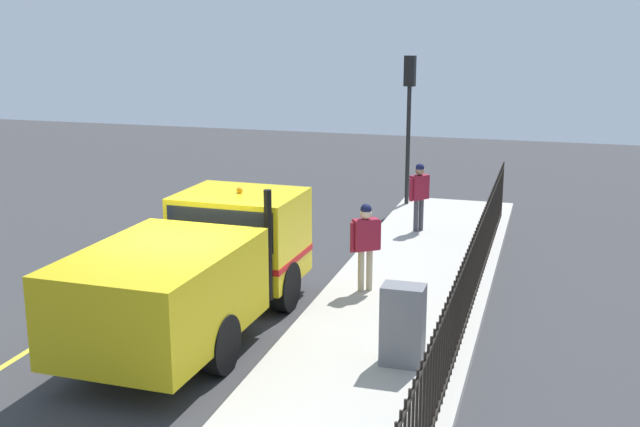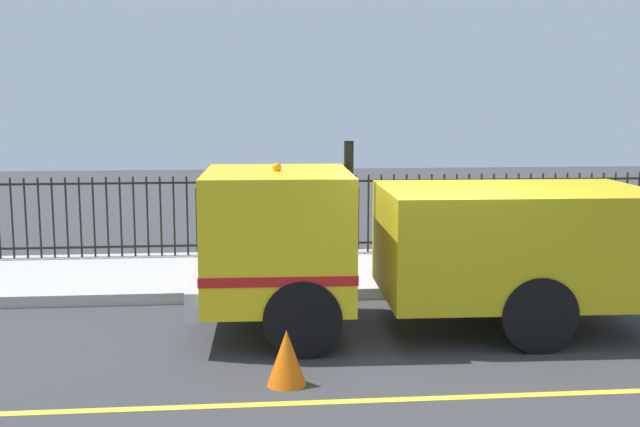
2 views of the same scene
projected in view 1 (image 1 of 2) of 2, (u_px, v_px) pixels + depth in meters
ground_plane at (179, 336)px, 14.21m from camera, size 50.59×50.59×0.00m
sidewalk_slab at (372, 354)px, 13.23m from camera, size 3.19×23.00×0.18m
lane_marking at (73, 323)px, 14.80m from camera, size 0.12×20.70×0.01m
work_truck at (203, 262)px, 14.19m from camera, size 2.48×6.17×2.52m
worker_standing at (366, 238)px, 15.77m from camera, size 0.54×0.48×1.77m
pedestrian_distant at (419, 190)px, 20.23m from camera, size 0.47×0.53×1.74m
iron_fence at (458, 314)px, 12.66m from camera, size 0.04×19.58×1.51m
traffic_light_near at (409, 100)px, 22.75m from camera, size 0.33×0.25×4.24m
utility_cabinet at (403, 325)px, 12.50m from camera, size 0.66×0.45×1.29m
traffic_cone at (151, 276)px, 16.47m from camera, size 0.43×0.43×0.62m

